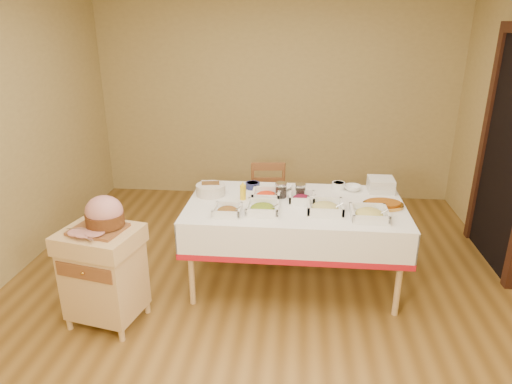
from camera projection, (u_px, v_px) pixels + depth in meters
The scene contains 23 objects.
room_shell at pixel (257, 150), 3.40m from camera, with size 5.00×5.00×5.00m.
doorway at pixel (509, 150), 4.11m from camera, with size 0.09×1.10×2.20m.
dining_table at pixel (295, 221), 3.90m from camera, with size 1.82×1.02×0.76m.
butcher_cart at pixel (104, 271), 3.42m from camera, with size 0.63×0.56×0.77m.
dining_chair at pixel (268, 204), 4.70m from camera, with size 0.41×0.40×0.84m.
ham_on_board at pixel (103, 215), 3.29m from camera, with size 0.39×0.37×0.26m.
serving_dish_a at pixel (227, 210), 3.62m from camera, with size 0.22×0.22×0.10m.
serving_dish_b at pixel (263, 208), 3.66m from camera, with size 0.26×0.26×0.11m.
serving_dish_c at pixel (325, 207), 3.66m from camera, with size 0.29×0.29×0.12m.
serving_dish_d at pixel (369, 214), 3.54m from camera, with size 0.28×0.28×0.11m.
serving_dish_e at pixel (266, 195), 3.92m from camera, with size 0.25×0.24×0.11m.
serving_dish_f at pixel (302, 198), 3.86m from camera, with size 0.22×0.21×0.10m.
small_bowl_left at pixel (212, 186), 4.16m from camera, with size 0.11×0.11×0.05m.
small_bowl_mid at pixel (253, 185), 4.18m from camera, with size 0.13×0.13×0.06m.
small_bowl_right at pixel (338, 185), 4.16m from camera, with size 0.12×0.12×0.06m.
bowl_white_imported at pixel (284, 187), 4.15m from camera, with size 0.15×0.15×0.04m, color white.
bowl_small_imported at pixel (353, 188), 4.13m from camera, with size 0.15×0.15×0.05m, color white.
preserve_jar_left at pixel (281, 191), 3.96m from camera, with size 0.10×0.10×0.13m.
preserve_jar_right at pixel (300, 191), 3.96m from camera, with size 0.09×0.09×0.12m.
mustard_bottle at pixel (243, 192), 3.90m from camera, with size 0.05×0.05×0.16m.
bread_basket at pixel (211, 189), 4.02m from camera, with size 0.26×0.26×0.11m.
plate_stack at pixel (381, 185), 4.09m from camera, with size 0.22×0.22×0.12m.
brass_platter at pixel (383, 204), 3.77m from camera, with size 0.33×0.24×0.04m.
Camera 1 is at (0.31, -3.28, 2.20)m, focal length 32.00 mm.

